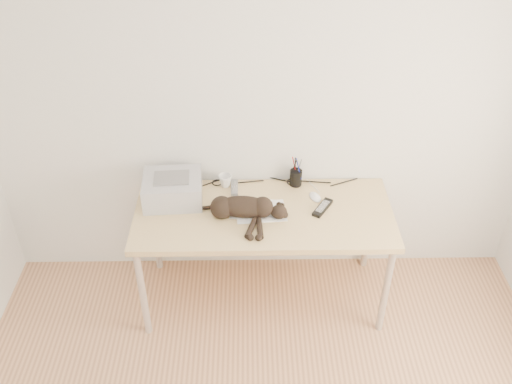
{
  "coord_description": "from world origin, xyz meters",
  "views": [
    {
      "loc": [
        -0.09,
        -1.36,
        2.94
      ],
      "look_at": [
        -0.05,
        1.34,
        0.93
      ],
      "focal_mm": 40.0,
      "sensor_mm": 36.0,
      "label": 1
    }
  ],
  "objects_px": {
    "mug": "(225,181)",
    "mouse": "(315,196)",
    "cat": "(241,208)",
    "pen_cup": "(296,177)",
    "desk": "(263,220)",
    "printer": "(173,189)"
  },
  "relations": [
    {
      "from": "pen_cup",
      "to": "desk",
      "type": "bearing_deg",
      "value": -136.78
    },
    {
      "from": "desk",
      "to": "mouse",
      "type": "distance_m",
      "value": 0.37
    },
    {
      "from": "cat",
      "to": "pen_cup",
      "type": "relative_size",
      "value": 3.09
    },
    {
      "from": "cat",
      "to": "mug",
      "type": "relative_size",
      "value": 7.14
    },
    {
      "from": "pen_cup",
      "to": "mouse",
      "type": "bearing_deg",
      "value": -52.01
    },
    {
      "from": "desk",
      "to": "printer",
      "type": "relative_size",
      "value": 4.2
    },
    {
      "from": "printer",
      "to": "mouse",
      "type": "distance_m",
      "value": 0.9
    },
    {
      "from": "cat",
      "to": "desk",
      "type": "bearing_deg",
      "value": 46.37
    },
    {
      "from": "printer",
      "to": "pen_cup",
      "type": "height_order",
      "value": "pen_cup"
    },
    {
      "from": "cat",
      "to": "mug",
      "type": "bearing_deg",
      "value": 112.71
    },
    {
      "from": "desk",
      "to": "mug",
      "type": "height_order",
      "value": "mug"
    },
    {
      "from": "mug",
      "to": "mouse",
      "type": "relative_size",
      "value": 0.8
    },
    {
      "from": "mug",
      "to": "mouse",
      "type": "height_order",
      "value": "mug"
    },
    {
      "from": "mug",
      "to": "pen_cup",
      "type": "distance_m",
      "value": 0.46
    },
    {
      "from": "mug",
      "to": "pen_cup",
      "type": "relative_size",
      "value": 0.43
    },
    {
      "from": "cat",
      "to": "mouse",
      "type": "distance_m",
      "value": 0.51
    },
    {
      "from": "cat",
      "to": "printer",
      "type": "bearing_deg",
      "value": 162.43
    },
    {
      "from": "printer",
      "to": "mug",
      "type": "distance_m",
      "value": 0.36
    },
    {
      "from": "pen_cup",
      "to": "mouse",
      "type": "relative_size",
      "value": 1.85
    },
    {
      "from": "mug",
      "to": "pen_cup",
      "type": "height_order",
      "value": "pen_cup"
    },
    {
      "from": "printer",
      "to": "pen_cup",
      "type": "distance_m",
      "value": 0.8
    },
    {
      "from": "pen_cup",
      "to": "mouse",
      "type": "distance_m",
      "value": 0.19
    }
  ]
}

